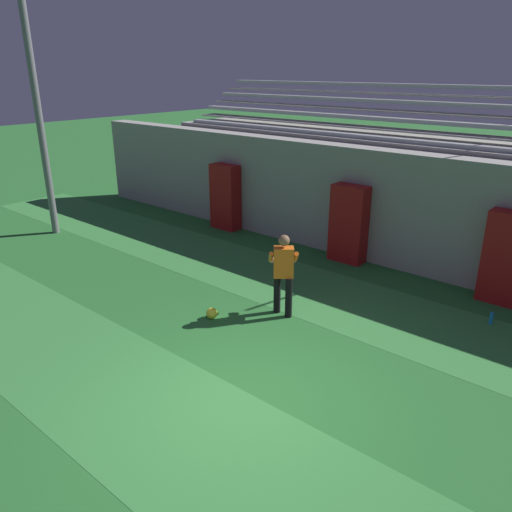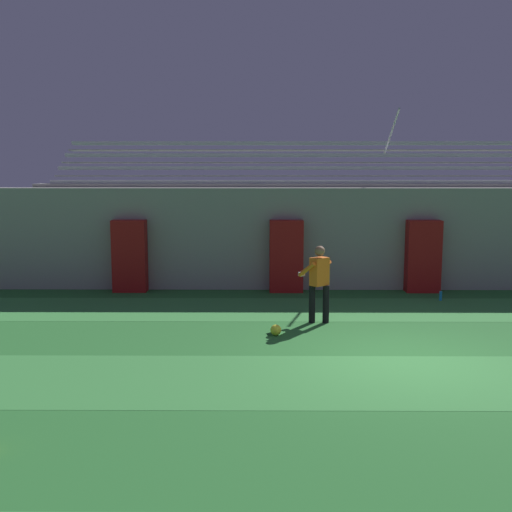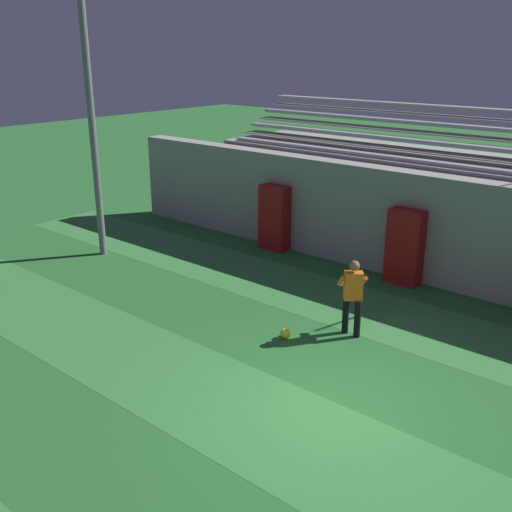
{
  "view_description": "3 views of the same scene",
  "coord_description": "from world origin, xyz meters",
  "px_view_note": "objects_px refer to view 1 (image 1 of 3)",
  "views": [
    {
      "loc": [
        4.08,
        -4.61,
        4.64
      ],
      "look_at": [
        -2.02,
        2.58,
        1.06
      ],
      "focal_mm": 35.0,
      "sensor_mm": 36.0,
      "label": 1
    },
    {
      "loc": [
        -2.56,
        -10.07,
        3.2
      ],
      "look_at": [
        -2.65,
        3.19,
        1.36
      ],
      "focal_mm": 42.0,
      "sensor_mm": 36.0,
      "label": 2
    },
    {
      "loc": [
        4.57,
        -7.52,
        5.8
      ],
      "look_at": [
        -2.84,
        1.26,
        1.76
      ],
      "focal_mm": 42.0,
      "sensor_mm": 36.0,
      "label": 3
    }
  ],
  "objects_px": {
    "padding_pillar_far_left": "(225,197)",
    "floodlight_pole": "(27,40)",
    "padding_pillar_gate_left": "(349,224)",
    "padding_pillar_gate_right": "(507,258)",
    "goalkeeper": "(283,270)",
    "water_bottle": "(491,318)",
    "soccer_ball": "(212,313)"
  },
  "relations": [
    {
      "from": "padding_pillar_gate_left",
      "to": "soccer_ball",
      "type": "height_order",
      "value": "padding_pillar_gate_left"
    },
    {
      "from": "soccer_ball",
      "to": "goalkeeper",
      "type": "bearing_deg",
      "value": 48.14
    },
    {
      "from": "padding_pillar_gate_left",
      "to": "goalkeeper",
      "type": "xyz_separation_m",
      "value": [
        0.55,
        -3.4,
        -0.02
      ]
    },
    {
      "from": "padding_pillar_gate_right",
      "to": "water_bottle",
      "type": "bearing_deg",
      "value": -81.59
    },
    {
      "from": "padding_pillar_gate_left",
      "to": "floodlight_pole",
      "type": "distance_m",
      "value": 9.63
    },
    {
      "from": "padding_pillar_far_left",
      "to": "floodlight_pole",
      "type": "xyz_separation_m",
      "value": [
        -3.58,
        -3.61,
        4.32
      ]
    },
    {
      "from": "padding_pillar_gate_left",
      "to": "floodlight_pole",
      "type": "height_order",
      "value": "floodlight_pole"
    },
    {
      "from": "padding_pillar_gate_right",
      "to": "water_bottle",
      "type": "height_order",
      "value": "padding_pillar_gate_right"
    },
    {
      "from": "padding_pillar_gate_right",
      "to": "padding_pillar_far_left",
      "type": "relative_size",
      "value": 1.0
    },
    {
      "from": "soccer_ball",
      "to": "padding_pillar_gate_left",
      "type": "bearing_deg",
      "value": 84.95
    },
    {
      "from": "padding_pillar_gate_right",
      "to": "padding_pillar_far_left",
      "type": "distance_m",
      "value": 7.94
    },
    {
      "from": "padding_pillar_gate_left",
      "to": "padding_pillar_gate_right",
      "type": "distance_m",
      "value": 3.7
    },
    {
      "from": "padding_pillar_gate_left",
      "to": "padding_pillar_gate_right",
      "type": "height_order",
      "value": "same"
    },
    {
      "from": "padding_pillar_gate_left",
      "to": "padding_pillar_far_left",
      "type": "xyz_separation_m",
      "value": [
        -4.24,
        0.0,
        0.0
      ]
    },
    {
      "from": "padding_pillar_gate_left",
      "to": "padding_pillar_far_left",
      "type": "distance_m",
      "value": 4.24
    },
    {
      "from": "padding_pillar_gate_left",
      "to": "padding_pillar_far_left",
      "type": "bearing_deg",
      "value": 180.0
    },
    {
      "from": "padding_pillar_far_left",
      "to": "soccer_ball",
      "type": "bearing_deg",
      "value": -49.16
    },
    {
      "from": "padding_pillar_gate_right",
      "to": "soccer_ball",
      "type": "distance_m",
      "value": 6.11
    },
    {
      "from": "padding_pillar_gate_right",
      "to": "goalkeeper",
      "type": "distance_m",
      "value": 4.63
    },
    {
      "from": "goalkeeper",
      "to": "soccer_ball",
      "type": "xyz_separation_m",
      "value": [
        -0.94,
        -1.05,
        -0.84
      ]
    },
    {
      "from": "soccer_ball",
      "to": "water_bottle",
      "type": "height_order",
      "value": "water_bottle"
    },
    {
      "from": "goalkeeper",
      "to": "soccer_ball",
      "type": "relative_size",
      "value": 7.59
    },
    {
      "from": "padding_pillar_gate_left",
      "to": "floodlight_pole",
      "type": "relative_size",
      "value": 0.23
    },
    {
      "from": "floodlight_pole",
      "to": "soccer_ball",
      "type": "bearing_deg",
      "value": -6.48
    },
    {
      "from": "goalkeeper",
      "to": "water_bottle",
      "type": "height_order",
      "value": "goalkeeper"
    },
    {
      "from": "goalkeeper",
      "to": "padding_pillar_far_left",
      "type": "bearing_deg",
      "value": 144.65
    },
    {
      "from": "soccer_ball",
      "to": "padding_pillar_gate_right",
      "type": "bearing_deg",
      "value": 47.42
    },
    {
      "from": "padding_pillar_gate_right",
      "to": "soccer_ball",
      "type": "height_order",
      "value": "padding_pillar_gate_right"
    },
    {
      "from": "floodlight_pole",
      "to": "soccer_ball",
      "type": "height_order",
      "value": "floodlight_pole"
    },
    {
      "from": "padding_pillar_far_left",
      "to": "padding_pillar_gate_left",
      "type": "bearing_deg",
      "value": 0.0
    },
    {
      "from": "padding_pillar_gate_right",
      "to": "water_bottle",
      "type": "distance_m",
      "value": 1.44
    },
    {
      "from": "padding_pillar_gate_right",
      "to": "goalkeeper",
      "type": "relative_size",
      "value": 1.17
    }
  ]
}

